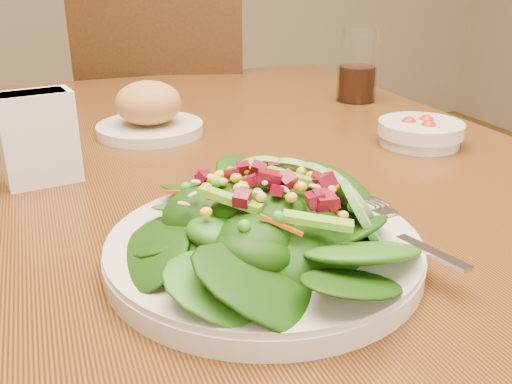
% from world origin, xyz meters
% --- Properties ---
extents(dining_table, '(0.90, 1.40, 0.75)m').
position_xyz_m(dining_table, '(0.00, 0.00, 0.65)').
color(dining_table, brown).
rests_on(dining_table, ground_plane).
extents(chair_far, '(0.55, 0.55, 0.95)m').
position_xyz_m(chair_far, '(0.07, 0.84, 0.50)').
color(chair_far, '#3C240E').
rests_on(chair_far, ground_plane).
extents(salad_plate, '(0.30, 0.30, 0.09)m').
position_xyz_m(salad_plate, '(-0.07, -0.26, 0.78)').
color(salad_plate, beige).
rests_on(salad_plate, dining_table).
extents(bread_plate, '(0.17, 0.17, 0.09)m').
position_xyz_m(bread_plate, '(-0.10, 0.20, 0.79)').
color(bread_plate, beige).
rests_on(bread_plate, dining_table).
extents(tomato_bowl, '(0.13, 0.13, 0.04)m').
position_xyz_m(tomato_bowl, '(0.28, -0.00, 0.77)').
color(tomato_bowl, beige).
rests_on(tomato_bowl, dining_table).
extents(drinking_glass, '(0.08, 0.08, 0.14)m').
position_xyz_m(drinking_glass, '(0.34, 0.29, 0.81)').
color(drinking_glass, silver).
rests_on(drinking_glass, dining_table).
extents(napkin_holder, '(0.10, 0.06, 0.12)m').
position_xyz_m(napkin_holder, '(-0.27, 0.04, 0.81)').
color(napkin_holder, white).
rests_on(napkin_holder, dining_table).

